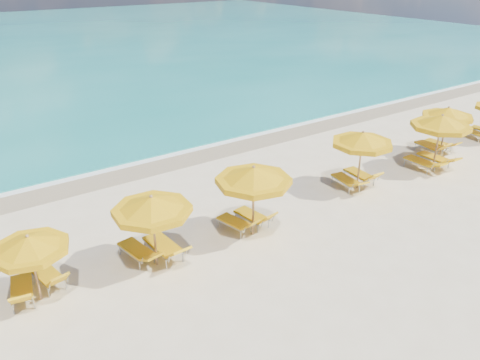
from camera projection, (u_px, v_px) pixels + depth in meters
ground_plane at (264, 225)px, 16.57m from camera, size 120.00×120.00×0.00m
ocean at (4, 45)px, 52.32m from camera, size 120.00×80.00×0.30m
wet_sand_band at (169, 160)px, 22.08m from camera, size 120.00×2.60×0.01m
foam_line at (162, 154)px, 22.68m from camera, size 120.00×1.20×0.03m
whitecap_far at (165, 75)px, 38.57m from camera, size 18.00×0.30×0.05m
umbrella_2 at (29, 245)px, 12.18m from camera, size 2.22×2.22×2.09m
umbrella_3 at (152, 206)px, 13.55m from camera, size 3.01×3.01×2.41m
umbrella_4 at (254, 176)px, 15.10m from camera, size 2.90×2.90×2.57m
umbrella_5 at (362, 140)px, 18.44m from camera, size 3.23×3.23×2.48m
umbrella_6 at (441, 122)px, 20.12m from camera, size 3.14×3.14×2.58m
umbrella_7 at (448, 113)px, 21.89m from camera, size 2.86×2.86×2.38m
lounger_2_left at (23, 293)px, 12.84m from camera, size 0.86×1.75×0.81m
lounger_2_right at (49, 279)px, 13.43m from camera, size 0.86×1.72×0.81m
lounger_3_left at (137, 254)px, 14.58m from camera, size 0.86×1.88×0.67m
lounger_3_right at (164, 250)px, 14.71m from camera, size 0.81×2.03×0.88m
lounger_4_left at (235, 226)px, 16.16m from camera, size 0.87×1.71×0.74m
lounger_4_right at (253, 219)px, 16.53m from camera, size 0.80×1.74×0.83m
lounger_5_left at (346, 183)px, 19.22m from camera, size 0.85×1.86×0.70m
lounger_5_right at (360, 178)px, 19.69m from camera, size 0.78×1.84×0.84m
lounger_6_left at (420, 165)px, 20.95m from camera, size 0.63×1.89×0.68m
lounger_6_right at (434, 161)px, 21.36m from camera, size 0.65×1.93×0.74m
lounger_7_left at (429, 149)px, 22.72m from camera, size 0.85×1.85×0.85m
lounger_7_right at (439, 146)px, 23.14m from camera, size 0.65×1.74×0.68m
lounger_8_left at (474, 135)px, 24.59m from camera, size 0.80×1.74×0.78m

